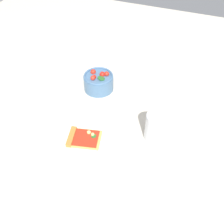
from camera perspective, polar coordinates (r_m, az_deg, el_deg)
ground_plane at (r=0.98m, az=-2.34°, el=-3.45°), size 2.40×2.40×0.00m
plate at (r=0.96m, az=-5.63°, el=-4.36°), size 0.25×0.25×0.01m
pizza_slice_main at (r=0.92m, az=-6.80°, el=-5.87°), size 0.14×0.11×0.02m
salad_bowl at (r=1.12m, az=-3.08°, el=6.95°), size 0.13×0.13×0.09m
soda_glass at (r=0.92m, az=9.66°, el=-3.56°), size 0.07×0.07×0.11m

